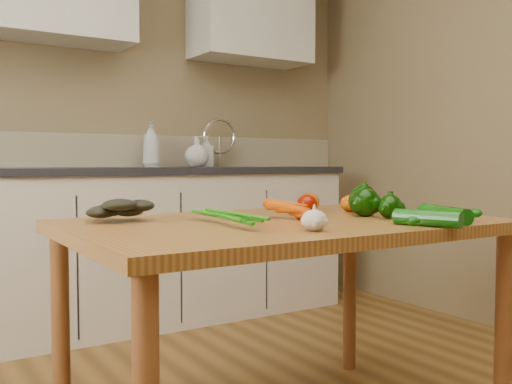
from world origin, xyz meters
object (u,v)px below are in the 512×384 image
Objects in this scene: soap_bottle_a at (151,144)px; tomato_c at (350,203)px; table at (284,245)px; leafy_greens at (120,206)px; pepper_a at (365,202)px; garlic_bulb at (314,220)px; tomato_a at (307,204)px; zucchini_b at (427,218)px; zucchini_a at (444,214)px; pepper_b at (363,199)px; pepper_c at (390,207)px; soap_bottle_b at (207,151)px; soap_bottle_c at (197,152)px; tomato_b at (309,202)px; carrot_bunch at (271,211)px.

soap_bottle_a reaches higher than tomato_c.
table is 7.01× the size of leafy_greens.
garlic_bulb is at bearing -149.86° from pepper_a.
tomato_a reaches higher than zucchini_b.
zucchini_a is at bearing -74.96° from soap_bottle_a.
pepper_b is 1.29× the size of pepper_c.
garlic_bulb is 0.93× the size of tomato_a.
zucchini_b is (-0.14, -0.05, -0.00)m from zucchini_a.
pepper_b reaches higher than tomato_a.
leafy_greens is 2.81× the size of garlic_bulb.
soap_bottle_a is 1.64m from tomato_c.
pepper_a is (0.42, 0.24, 0.02)m from garlic_bulb.
soap_bottle_c is (-0.11, -0.08, -0.01)m from soap_bottle_b.
soap_bottle_b is 1.84m from pepper_a.
soap_bottle_b is 1.86m from leafy_greens.
pepper_b is (0.51, 0.35, 0.02)m from garlic_bulb.
tomato_a is (0.22, 0.17, 0.12)m from table.
soap_bottle_a is 2.07m from garlic_bulb.
zucchini_b is at bearing -109.36° from pepper_b.
tomato_b is at bearing 53.53° from garlic_bulb.
zucchini_a is at bearing -74.95° from pepper_a.
zucchini_b reaches higher than table.
table is 19.74× the size of tomato_c.
soap_bottle_a is at bearing 95.61° from tomato_c.
table is at bearing -86.99° from soap_bottle_a.
tomato_c is at bearing -8.59° from leafy_greens.
pepper_a is 1.25× the size of pepper_c.
soap_bottle_b reaches higher than garlic_bulb.
garlic_bulb reaches higher than zucchini_b.
carrot_bunch is at bearing -171.73° from pepper_b.
soap_bottle_b is at bearing 80.10° from zucchini_b.
soap_bottle_a is at bearing 91.16° from tomato_b.
pepper_b reaches higher than pepper_a.
pepper_a is 0.97× the size of pepper_b.
pepper_b is at bearing 87.79° from zucchini_a.
soap_bottle_b reaches higher than tomato_a.
tomato_b is at bearing 44.30° from tomato_a.
carrot_bunch is 3.27× the size of tomato_b.
pepper_a is at bearing 105.05° from zucchini_a.
zucchini_b is (-0.07, -0.22, -0.02)m from pepper_c.
tomato_a is (0.33, 0.46, 0.00)m from garlic_bulb.
soap_bottle_c is 2.71× the size of tomato_c.
tomato_a is (-0.18, 0.11, -0.02)m from pepper_b.
soap_bottle_c is 2.07m from garlic_bulb.
carrot_bunch is 0.48m from zucchini_b.
leafy_greens reaches higher than carrot_bunch.
pepper_a is at bearing -177.26° from soap_bottle_c.
soap_bottle_a reaches higher than pepper_c.
pepper_a reaches higher than tomato_a.
tomato_a reaches higher than table.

